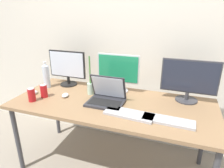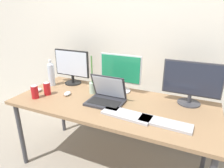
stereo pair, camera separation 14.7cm
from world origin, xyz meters
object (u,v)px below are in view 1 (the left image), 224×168
(monitor_center, at_px, (118,72))
(keyboard_main, at_px, (168,121))
(monitor_left, at_px, (67,67))
(mouse_by_laptop, at_px, (33,93))
(bamboo_vase, at_px, (90,87))
(monitor_right, at_px, (189,80))
(water_bottle, at_px, (46,76))
(mouse_by_keyboard, at_px, (65,95))
(keyboard_aux, at_px, (129,114))
(soda_can_near_keyboard, at_px, (32,95))
(laptop_silver, at_px, (106,97))
(work_desk, at_px, (112,108))
(soda_can_by_laptop, at_px, (44,91))

(monitor_center, xyz_separation_m, keyboard_main, (0.54, -0.45, -0.20))
(monitor_left, xyz_separation_m, mouse_by_laptop, (-0.19, -0.35, -0.19))
(monitor_left, xyz_separation_m, bamboo_vase, (0.34, -0.16, -0.13))
(monitor_right, height_order, keyboard_main, monitor_right)
(water_bottle, distance_m, bamboo_vase, 0.52)
(monitor_right, xyz_separation_m, bamboo_vase, (-0.91, -0.15, -0.13))
(keyboard_main, distance_m, mouse_by_keyboard, 1.00)
(monitor_left, height_order, mouse_by_laptop, monitor_left)
(keyboard_aux, xyz_separation_m, soda_can_near_keyboard, (-0.92, -0.04, 0.05))
(monitor_left, height_order, monitor_right, monitor_right)
(laptop_silver, distance_m, soda_can_near_keyboard, 0.69)
(keyboard_main, xyz_separation_m, keyboard_aux, (-0.31, 0.00, 0.00))
(monitor_right, height_order, keyboard_aux, monitor_right)
(mouse_by_keyboard, bearing_deg, monitor_left, 100.86)
(monitor_right, height_order, mouse_by_keyboard, monitor_right)
(monitor_left, distance_m, keyboard_main, 1.22)
(work_desk, xyz_separation_m, soda_can_by_laptop, (-0.66, -0.10, 0.12))
(monitor_right, height_order, mouse_by_laptop, monitor_right)
(keyboard_main, height_order, mouse_by_laptop, mouse_by_laptop)
(monitor_right, bearing_deg, work_desk, -157.92)
(work_desk, bearing_deg, mouse_by_keyboard, -175.91)
(monitor_right, relative_size, keyboard_aux, 1.23)
(monitor_left, distance_m, water_bottle, 0.24)
(mouse_by_laptop, height_order, water_bottle, water_bottle)
(work_desk, relative_size, monitor_center, 4.28)
(mouse_by_keyboard, bearing_deg, water_bottle, 139.99)
(soda_can_near_keyboard, bearing_deg, laptop_silver, 16.73)
(mouse_by_keyboard, distance_m, mouse_by_laptop, 0.34)
(bamboo_vase, bearing_deg, soda_can_by_laptop, -151.58)
(monitor_right, distance_m, water_bottle, 1.44)
(monitor_right, bearing_deg, monitor_center, 178.98)
(monitor_left, xyz_separation_m, monitor_center, (0.58, 0.01, -0.00))
(monitor_right, relative_size, bamboo_vase, 1.28)
(laptop_silver, height_order, soda_can_near_keyboard, laptop_silver)
(mouse_by_keyboard, height_order, water_bottle, water_bottle)
(work_desk, distance_m, soda_can_by_laptop, 0.68)
(monitor_left, bearing_deg, monitor_center, 0.69)
(water_bottle, relative_size, soda_can_near_keyboard, 2.30)
(monitor_left, distance_m, mouse_by_keyboard, 0.38)
(monitor_right, distance_m, soda_can_by_laptop, 1.36)
(monitor_left, height_order, laptop_silver, monitor_left)
(monitor_left, height_order, monitor_center, monitor_center)
(work_desk, relative_size, water_bottle, 6.35)
(keyboard_aux, bearing_deg, soda_can_by_laptop, 179.74)
(monitor_left, relative_size, soda_can_near_keyboard, 3.36)
(laptop_silver, height_order, mouse_by_keyboard, laptop_silver)
(monitor_center, xyz_separation_m, laptop_silver, (-0.02, -0.29, -0.15))
(mouse_by_keyboard, distance_m, soda_can_near_keyboard, 0.30)
(laptop_silver, xyz_separation_m, mouse_by_keyboard, (-0.42, -0.02, -0.04))
(mouse_by_keyboard, xyz_separation_m, soda_can_by_laptop, (-0.19, -0.07, 0.05))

